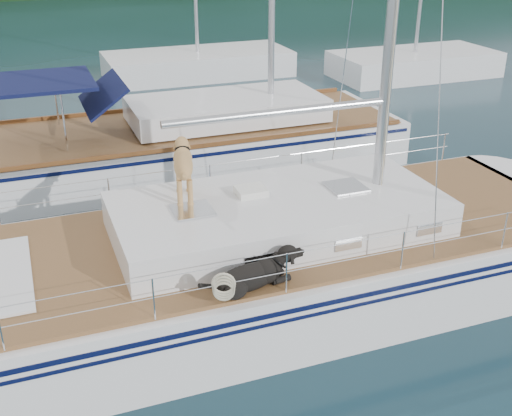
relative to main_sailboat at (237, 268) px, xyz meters
name	(u,v)px	position (x,y,z in m)	size (l,w,h in m)	color
ground	(232,305)	(-0.09, 0.00, -0.68)	(120.00, 120.00, 0.00)	black
main_sailboat	(237,268)	(0.00, 0.00, 0.00)	(12.00, 3.87, 14.01)	white
neighbor_sailboat	(186,145)	(0.84, 6.34, -0.05)	(11.00, 3.50, 13.30)	white
bg_boat_center	(198,65)	(3.91, 16.00, -0.23)	(7.20, 3.00, 11.65)	white
bg_boat_east	(414,64)	(11.91, 13.00, -0.22)	(6.40, 3.00, 11.65)	white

